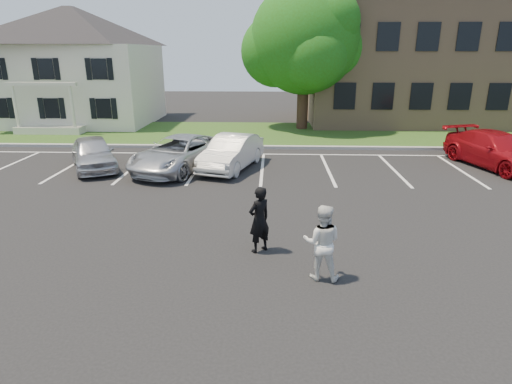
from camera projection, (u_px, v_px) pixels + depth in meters
ground_plane at (254, 251)px, 10.77m from camera, size 90.00×90.00×0.00m
curb at (264, 147)px, 22.13m from camera, size 40.00×0.30×0.15m
grass_strip at (265, 134)px, 25.94m from camera, size 44.00×8.00×0.08m
stall_lines at (294, 163)px, 19.21m from camera, size 34.00×5.36×0.01m
house at (76, 66)px, 29.00m from camera, size 10.30×9.22×7.60m
office_building at (468, 61)px, 29.83m from camera, size 22.40×10.40×8.30m
tree at (306, 42)px, 25.98m from camera, size 7.80×7.20×8.80m
man_black_suit at (259, 220)px, 10.53m from camera, size 0.74×0.71×1.70m
man_white_shirt at (322, 242)px, 9.26m from camera, size 0.92×0.77×1.72m
car_silver_west at (93, 153)px, 18.14m from camera, size 3.29×4.31×1.37m
car_silver_minivan at (179, 153)px, 17.97m from camera, size 4.01×5.60×1.42m
car_white_sedan at (232, 152)px, 18.16m from camera, size 2.67×4.55×1.42m
car_red_compact at (497, 150)px, 18.35m from camera, size 3.47×5.55×1.50m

